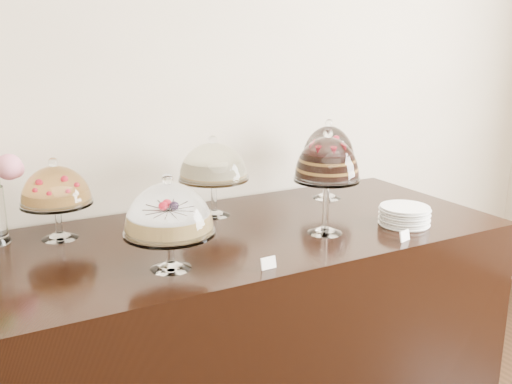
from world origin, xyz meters
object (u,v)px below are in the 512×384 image
cake_stand_sugar_sponge (169,213)px  cake_stand_fruit_tart (56,189)px  cake_stand_cheesecake (213,165)px  cake_stand_choco_layer (327,163)px  plate_stack (404,216)px  cake_stand_dark_choco (328,148)px  display_counter (251,323)px

cake_stand_sugar_sponge → cake_stand_fruit_tart: (-0.29, 0.53, 0.00)m
cake_stand_sugar_sponge → cake_stand_cheesecake: bearing=51.6°
cake_stand_choco_layer → cake_stand_cheesecake: 0.55m
cake_stand_choco_layer → cake_stand_sugar_sponge: bearing=-175.6°
cake_stand_choco_layer → plate_stack: size_ratio=2.03×
cake_stand_sugar_sponge → plate_stack: bearing=-1.2°
cake_stand_choco_layer → cake_stand_dark_choco: bearing=53.7°
cake_stand_cheesecake → plate_stack: (0.68, -0.53, -0.20)m
cake_stand_choco_layer → cake_stand_cheesecake: (-0.31, 0.46, -0.06)m
cake_stand_fruit_tart → display_counter: bearing=-20.5°
cake_stand_fruit_tart → cake_stand_dark_choco: bearing=-0.7°
display_counter → plate_stack: (0.63, -0.27, 0.49)m
cake_stand_sugar_sponge → cake_stand_choco_layer: size_ratio=0.79×
cake_stand_dark_choco → cake_stand_fruit_tart: (-1.34, 0.02, -0.05)m
cake_stand_dark_choco → plate_stack: (0.04, -0.53, -0.22)m
cake_stand_sugar_sponge → cake_stand_choco_layer: bearing=4.4°
display_counter → cake_stand_sugar_sponge: cake_stand_sugar_sponge is taller
cake_stand_dark_choco → cake_stand_sugar_sponge: bearing=-154.1°
cake_stand_sugar_sponge → cake_stand_dark_choco: size_ratio=0.86×
cake_stand_dark_choco → display_counter: bearing=-156.0°
display_counter → cake_stand_fruit_tart: size_ratio=6.45×
cake_stand_choco_layer → plate_stack: bearing=-11.7°
cake_stand_choco_layer → cake_stand_cheesecake: cake_stand_choco_layer is taller
cake_stand_dark_choco → plate_stack: size_ratio=1.87×
display_counter → plate_stack: bearing=-23.0°
display_counter → cake_stand_choco_layer: 0.82m
cake_stand_dark_choco → cake_stand_choco_layer: bearing=-126.3°
cake_stand_cheesecake → plate_stack: cake_stand_cheesecake is taller
display_counter → cake_stand_fruit_tart: (-0.75, 0.28, 0.66)m
cake_stand_cheesecake → cake_stand_dark_choco: bearing=-0.3°
cake_stand_cheesecake → cake_stand_dark_choco: 0.64m
cake_stand_cheesecake → plate_stack: bearing=-38.1°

